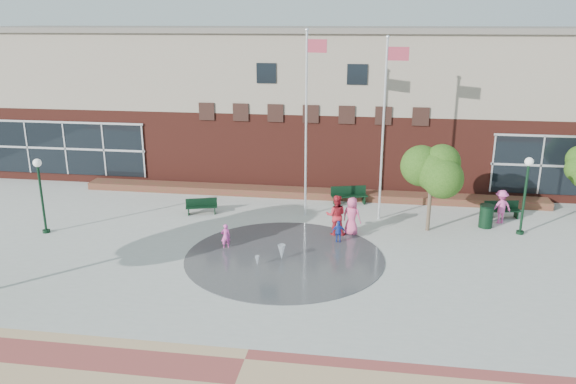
# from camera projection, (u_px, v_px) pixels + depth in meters

# --- Properties ---
(ground) EXTENTS (120.00, 120.00, 0.00)m
(ground) POSITION_uv_depth(u_px,v_px,m) (272.00, 290.00, 20.83)
(ground) COLOR #666056
(ground) RESTS_ON ground
(plaza_concrete) EXTENTS (46.00, 18.00, 0.01)m
(plaza_concrete) POSITION_uv_depth(u_px,v_px,m) (288.00, 248.00, 24.61)
(plaza_concrete) COLOR #A8A8A0
(plaza_concrete) RESTS_ON ground
(splash_pad) EXTENTS (8.40, 8.40, 0.01)m
(splash_pad) POSITION_uv_depth(u_px,v_px,m) (284.00, 258.00, 23.67)
(splash_pad) COLOR #383A3D
(splash_pad) RESTS_ON ground
(library_building) EXTENTS (44.40, 10.40, 9.20)m
(library_building) POSITION_uv_depth(u_px,v_px,m) (319.00, 101.00, 35.99)
(library_building) COLOR #5A221A
(library_building) RESTS_ON ground
(flower_bed) EXTENTS (26.00, 1.20, 0.40)m
(flower_bed) POSITION_uv_depth(u_px,v_px,m) (308.00, 197.00, 31.80)
(flower_bed) COLOR maroon
(flower_bed) RESTS_ON ground
(flagpole_left) EXTENTS (1.06, 0.35, 9.26)m
(flagpole_left) POSITION_uv_depth(u_px,v_px,m) (307.00, 116.00, 27.27)
(flagpole_left) COLOR white
(flagpole_left) RESTS_ON ground
(flagpole_right) EXTENTS (1.09, 0.27, 8.95)m
(flagpole_right) POSITION_uv_depth(u_px,v_px,m) (385.00, 121.00, 26.79)
(flagpole_right) COLOR white
(flagpole_right) RESTS_ON ground
(lamp_left) EXTENTS (0.38, 0.38, 3.59)m
(lamp_left) POSITION_uv_depth(u_px,v_px,m) (40.00, 188.00, 25.79)
(lamp_left) COLOR black
(lamp_left) RESTS_ON ground
(lamp_right) EXTENTS (0.39, 0.39, 3.69)m
(lamp_right) POSITION_uv_depth(u_px,v_px,m) (526.00, 187.00, 25.60)
(lamp_right) COLOR black
(lamp_right) RESTS_ON ground
(bench_left) EXTENTS (1.67, 0.89, 0.81)m
(bench_left) POSITION_uv_depth(u_px,v_px,m) (202.00, 209.00, 28.90)
(bench_left) COLOR black
(bench_left) RESTS_ON ground
(bench_mid) EXTENTS (2.02, 1.06, 0.98)m
(bench_mid) POSITION_uv_depth(u_px,v_px,m) (349.00, 199.00, 30.45)
(bench_mid) COLOR black
(bench_mid) RESTS_ON ground
(bench_right) EXTENTS (1.82, 0.80, 0.88)m
(bench_right) POSITION_uv_depth(u_px,v_px,m) (502.00, 213.00, 28.27)
(bench_right) COLOR black
(bench_right) RESTS_ON ground
(trash_can) EXTENTS (0.70, 0.70, 1.14)m
(trash_can) POSITION_uv_depth(u_px,v_px,m) (486.00, 216.00, 26.95)
(trash_can) COLOR black
(trash_can) RESTS_ON ground
(tree_mid) EXTENTS (2.58, 2.58, 4.36)m
(tree_mid) POSITION_uv_depth(u_px,v_px,m) (432.00, 166.00, 25.79)
(tree_mid) COLOR #4A3A2C
(tree_mid) RESTS_ON ground
(water_jet_a) EXTENTS (0.33, 0.33, 0.64)m
(water_jet_a) POSITION_uv_depth(u_px,v_px,m) (282.00, 260.00, 23.43)
(water_jet_a) COLOR white
(water_jet_a) RESTS_ON ground
(water_jet_b) EXTENTS (0.19, 0.19, 0.43)m
(water_jet_b) POSITION_uv_depth(u_px,v_px,m) (257.00, 266.00, 22.83)
(water_jet_b) COLOR white
(water_jet_b) RESTS_ON ground
(child_splash) EXTENTS (0.48, 0.41, 1.13)m
(child_splash) POSITION_uv_depth(u_px,v_px,m) (226.00, 236.00, 24.48)
(child_splash) COLOR #EF4FB4
(child_splash) RESTS_ON ground
(adult_red) EXTENTS (0.98, 0.78, 1.93)m
(adult_red) POSITION_uv_depth(u_px,v_px,m) (336.00, 215.00, 25.90)
(adult_red) COLOR red
(adult_red) RESTS_ON ground
(adult_pink) EXTENTS (1.03, 0.85, 1.81)m
(adult_pink) POSITION_uv_depth(u_px,v_px,m) (352.00, 216.00, 25.98)
(adult_pink) COLOR #ED548B
(adult_pink) RESTS_ON ground
(child_blue) EXTENTS (0.63, 0.30, 1.05)m
(child_blue) POSITION_uv_depth(u_px,v_px,m) (339.00, 232.00, 25.09)
(child_blue) COLOR #1E3BA8
(child_blue) RESTS_ON ground
(person_bench) EXTENTS (1.25, 0.99, 1.70)m
(person_bench) POSITION_uv_depth(u_px,v_px,m) (501.00, 207.00, 27.45)
(person_bench) COLOR #E853A7
(person_bench) RESTS_ON ground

